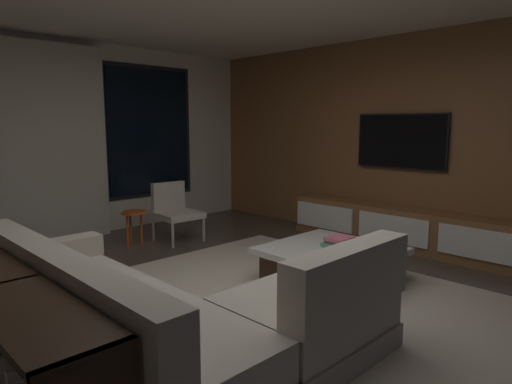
{
  "coord_description": "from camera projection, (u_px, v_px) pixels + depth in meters",
  "views": [
    {
      "loc": [
        -2.45,
        -2.56,
        1.56
      ],
      "look_at": [
        1.04,
        0.97,
        0.81
      ],
      "focal_mm": 31.45,
      "sensor_mm": 36.0,
      "label": 1
    }
  ],
  "objects": [
    {
      "name": "floor",
      "position": [
        249.0,
        314.0,
        3.73
      ],
      "size": [
        9.2,
        9.2,
        0.0
      ],
      "primitive_type": "plane",
      "color": "#473D33"
    },
    {
      "name": "back_wall_with_window",
      "position": [
        60.0,
        141.0,
        6.03
      ],
      "size": [
        6.6,
        0.3,
        2.7
      ],
      "color": "silver",
      "rests_on": "floor"
    },
    {
      "name": "media_wall",
      "position": [
        423.0,
        142.0,
        5.66
      ],
      "size": [
        0.12,
        7.8,
        2.7
      ],
      "color": "brown",
      "rests_on": "floor"
    },
    {
      "name": "area_rug",
      "position": [
        286.0,
        305.0,
        3.9
      ],
      "size": [
        3.2,
        3.8,
        0.01
      ],
      "primitive_type": "cube",
      "color": "beige",
      "rests_on": "floor"
    },
    {
      "name": "sectional_couch",
      "position": [
        166.0,
        319.0,
        2.95
      ],
      "size": [
        1.98,
        2.5,
        0.82
      ],
      "color": "#A49C8C",
      "rests_on": "floor"
    },
    {
      "name": "coffee_table",
      "position": [
        331.0,
        265.0,
        4.43
      ],
      "size": [
        1.16,
        1.16,
        0.36
      ],
      "color": "#342317",
      "rests_on": "floor"
    },
    {
      "name": "book_stack_on_coffee_table",
      "position": [
        339.0,
        243.0,
        4.35
      ],
      "size": [
        0.3,
        0.23,
        0.13
      ],
      "color": "#637045",
      "rests_on": "coffee_table"
    },
    {
      "name": "accent_chair_near_window",
      "position": [
        175.0,
        208.0,
        6.08
      ],
      "size": [
        0.57,
        0.59,
        0.78
      ],
      "color": "#B2ADA0",
      "rests_on": "floor"
    },
    {
      "name": "side_stool",
      "position": [
        134.0,
        218.0,
        5.75
      ],
      "size": [
        0.32,
        0.32,
        0.46
      ],
      "color": "#BF4C1E",
      "rests_on": "floor"
    },
    {
      "name": "media_console",
      "position": [
        404.0,
        229.0,
        5.66
      ],
      "size": [
        0.46,
        3.1,
        0.52
      ],
      "color": "brown",
      "rests_on": "floor"
    },
    {
      "name": "mounted_tv",
      "position": [
        401.0,
        141.0,
        5.76
      ],
      "size": [
        0.05,
        1.22,
        0.7
      ],
      "color": "black"
    },
    {
      "name": "console_table_behind_couch",
      "position": [
        6.0,
        341.0,
        2.39
      ],
      "size": [
        0.4,
        2.1,
        0.74
      ],
      "color": "#342317",
      "rests_on": "floor"
    }
  ]
}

